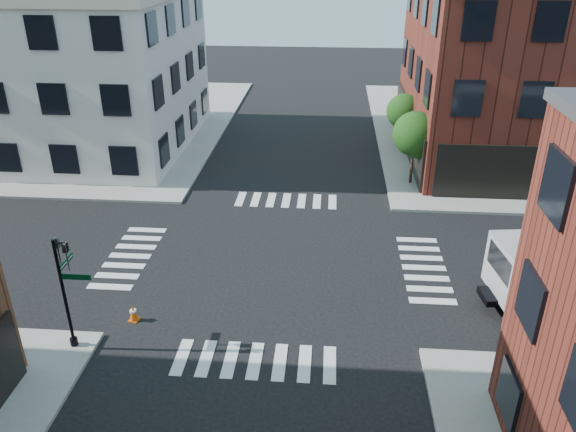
% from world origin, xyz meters
% --- Properties ---
extents(ground, '(120.00, 120.00, 0.00)m').
position_xyz_m(ground, '(0.00, 0.00, 0.00)').
color(ground, black).
rests_on(ground, ground).
extents(sidewalk_ne, '(30.00, 30.00, 0.15)m').
position_xyz_m(sidewalk_ne, '(21.00, 21.00, 0.07)').
color(sidewalk_ne, gray).
rests_on(sidewalk_ne, ground).
extents(sidewalk_nw, '(30.00, 30.00, 0.15)m').
position_xyz_m(sidewalk_nw, '(-21.00, 21.00, 0.07)').
color(sidewalk_nw, gray).
rests_on(sidewalk_nw, ground).
extents(building_nw, '(22.00, 16.00, 11.00)m').
position_xyz_m(building_nw, '(-19.00, 16.00, 5.50)').
color(building_nw, silver).
rests_on(building_nw, ground).
extents(tree_near, '(2.69, 2.69, 4.49)m').
position_xyz_m(tree_near, '(7.56, 9.98, 3.16)').
color(tree_near, black).
rests_on(tree_near, ground).
extents(tree_far, '(2.43, 2.43, 4.07)m').
position_xyz_m(tree_far, '(7.56, 15.98, 2.87)').
color(tree_far, black).
rests_on(tree_far, ground).
extents(signal_pole, '(1.29, 1.24, 4.60)m').
position_xyz_m(signal_pole, '(-6.72, -6.68, 2.86)').
color(signal_pole, black).
rests_on(signal_pole, ground).
extents(traffic_cone, '(0.46, 0.46, 0.70)m').
position_xyz_m(traffic_cone, '(-5.15, -4.96, 0.34)').
color(traffic_cone, '#D35309').
rests_on(traffic_cone, ground).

